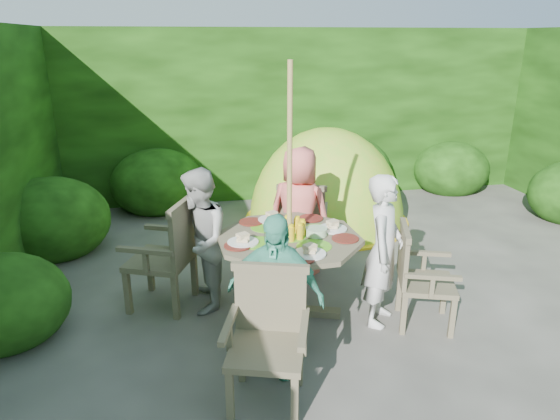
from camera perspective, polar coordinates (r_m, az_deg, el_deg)
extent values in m
plane|color=#41403A|center=(4.79, 13.00, -10.94)|extent=(60.00, 60.00, 0.00)
cube|color=black|center=(8.04, 1.99, 11.16)|extent=(9.00, 1.00, 2.50)
cylinder|color=#494230|center=(4.44, 1.02, -7.74)|extent=(0.12, 0.12, 0.71)
cube|color=#494230|center=(4.59, 1.00, -11.32)|extent=(0.91, 0.41, 0.06)
cube|color=#494230|center=(4.59, 1.00, -11.32)|extent=(0.41, 0.91, 0.06)
cylinder|color=#494230|center=(4.29, 1.05, -3.28)|extent=(1.64, 1.64, 0.04)
cylinder|color=#5BB71F|center=(4.14, -2.42, -3.79)|extent=(0.29, 0.29, 0.00)
cylinder|color=#5BB71F|center=(4.08, 3.91, -4.14)|extent=(0.29, 0.29, 0.00)
cylinder|color=#5BB71F|center=(4.48, -1.55, -1.95)|extent=(0.29, 0.29, 0.00)
cylinder|color=#5BB71F|center=(4.43, 4.29, -2.25)|extent=(0.29, 0.29, 0.00)
cylinder|color=#5BB71F|center=(4.28, 1.05, -3.00)|extent=(0.29, 0.29, 0.00)
cylinder|color=white|center=(4.44, 6.00, -2.14)|extent=(0.26, 0.26, 0.01)
cylinder|color=white|center=(4.63, -0.93, -1.11)|extent=(0.26, 0.26, 0.01)
cylinder|color=white|center=(4.14, -4.26, -3.68)|extent=(0.26, 0.26, 0.01)
cylinder|color=white|center=(3.92, 3.41, -5.00)|extent=(0.26, 0.26, 0.01)
cylinder|color=#B4200C|center=(4.25, 7.46, -3.23)|extent=(0.23, 0.23, 0.01)
cylinder|color=#B4200C|center=(4.68, 3.54, -0.94)|extent=(0.23, 0.23, 0.01)
cylinder|color=#B4200C|center=(4.59, -3.29, -1.35)|extent=(0.23, 0.23, 0.01)
cylinder|color=#B4200C|center=(4.08, -4.84, -4.07)|extent=(0.23, 0.23, 0.01)
cylinder|color=#B4200C|center=(3.84, 2.39, -5.53)|extent=(0.23, 0.23, 0.01)
cylinder|color=#55A840|center=(4.29, 4.17, -2.49)|extent=(0.19, 0.19, 0.06)
cylinder|color=olive|center=(4.16, 1.08, 1.49)|extent=(0.06, 0.06, 2.20)
cube|color=#494230|center=(4.45, 16.42, -8.06)|extent=(0.57, 0.58, 0.04)
cube|color=#494230|center=(4.41, 19.10, -11.53)|extent=(0.06, 0.06, 0.37)
cube|color=#494230|center=(4.75, 18.23, -9.14)|extent=(0.06, 0.06, 0.37)
cube|color=#494230|center=(4.35, 13.94, -11.48)|extent=(0.06, 0.06, 0.37)
cube|color=#494230|center=(4.69, 13.46, -9.05)|extent=(0.06, 0.06, 0.37)
cube|color=#494230|center=(4.32, 13.90, -5.15)|extent=(0.18, 0.45, 0.45)
cube|color=#494230|center=(4.17, 17.09, -7.31)|extent=(0.44, 0.19, 0.04)
cube|color=#494230|center=(4.59, 16.22, -4.76)|extent=(0.44, 0.19, 0.04)
cube|color=#494230|center=(4.68, -13.53, -5.59)|extent=(0.69, 0.70, 0.05)
cube|color=#494230|center=(5.05, -14.61, -6.63)|extent=(0.07, 0.07, 0.43)
cube|color=#494230|center=(4.70, -17.02, -8.93)|extent=(0.07, 0.07, 0.43)
cube|color=#494230|center=(4.88, -9.76, -7.22)|extent=(0.07, 0.07, 0.43)
cube|color=#494230|center=(4.51, -11.85, -9.69)|extent=(0.07, 0.07, 0.43)
cube|color=#494230|center=(4.48, -10.91, -2.67)|extent=(0.25, 0.51, 0.52)
cube|color=#494230|center=(4.83, -12.39, -2.08)|extent=(0.50, 0.25, 0.04)
cube|color=#494230|center=(4.38, -15.19, -4.54)|extent=(0.50, 0.25, 0.04)
cube|color=#494230|center=(5.50, 2.58, -1.77)|extent=(0.60, 0.59, 0.05)
cube|color=#494230|center=(5.75, 4.73, -3.04)|extent=(0.06, 0.06, 0.39)
cube|color=#494230|center=(5.78, 0.65, -2.88)|extent=(0.06, 0.06, 0.39)
cube|color=#494230|center=(5.38, 4.60, -4.68)|extent=(0.06, 0.06, 0.39)
cube|color=#494230|center=(5.40, 0.22, -4.50)|extent=(0.06, 0.06, 0.39)
cube|color=#494230|center=(5.20, 2.46, -0.05)|extent=(0.47, 0.18, 0.47)
cube|color=#494230|center=(5.42, 5.17, -0.02)|extent=(0.19, 0.46, 0.04)
cube|color=#494230|center=(5.45, 0.06, 0.16)|extent=(0.19, 0.46, 0.04)
cube|color=#494230|center=(3.41, -1.58, -15.84)|extent=(0.61, 0.60, 0.05)
cube|color=#494230|center=(3.40, -5.75, -20.40)|extent=(0.06, 0.06, 0.40)
cube|color=#494230|center=(3.35, 1.69, -20.99)|extent=(0.06, 0.06, 0.40)
cube|color=#494230|center=(3.72, -4.39, -16.40)|extent=(0.06, 0.06, 0.40)
cube|color=#494230|center=(3.68, 2.25, -16.85)|extent=(0.06, 0.06, 0.40)
cube|color=#494230|center=(3.46, -1.10, -10.26)|extent=(0.48, 0.18, 0.47)
cube|color=#494230|center=(3.34, -5.88, -12.85)|extent=(0.19, 0.46, 0.04)
cube|color=#494230|center=(3.28, 2.74, -13.41)|extent=(0.19, 0.46, 0.04)
imported|color=silver|center=(4.29, 11.73, -4.59)|extent=(0.53, 0.58, 1.32)
imported|color=#A6A6A1|center=(4.48, -9.19, -3.55)|extent=(0.54, 0.67, 1.31)
imported|color=#E1655D|center=(5.04, 2.19, -0.34)|extent=(0.79, 0.74, 1.36)
imported|color=#4AAE90|center=(3.62, -0.58, -9.68)|extent=(0.78, 0.61, 1.23)
ellipsoid|color=#82D829|center=(6.84, 5.24, -1.14)|extent=(2.41, 2.41, 2.52)
ellipsoid|color=black|center=(6.19, 5.90, -3.41)|extent=(0.77, 0.50, 0.87)
cylinder|color=yellow|center=(6.84, 5.24, -1.03)|extent=(2.21, 2.21, 0.03)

